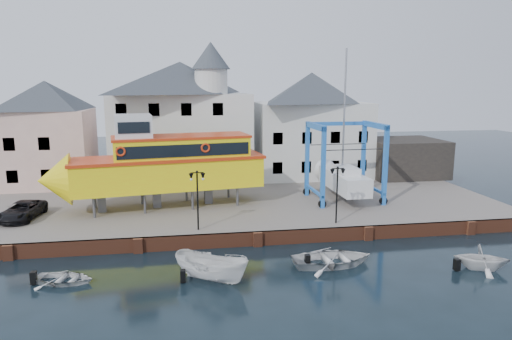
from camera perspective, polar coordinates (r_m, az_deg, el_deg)
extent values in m
plane|color=black|center=(31.85, 0.21, -9.49)|extent=(140.00, 140.00, 0.00)
cube|color=#625D55|center=(42.12, -2.21, -3.72)|extent=(44.00, 22.00, 1.00)
cube|color=brown|center=(31.80, 0.17, -8.57)|extent=(44.00, 0.25, 1.00)
cube|color=brown|center=(33.21, -28.56, -9.08)|extent=(0.60, 0.36, 1.00)
cube|color=brown|center=(31.43, -14.52, -9.16)|extent=(0.60, 0.36, 1.00)
cube|color=brown|center=(31.64, 0.22, -8.67)|extent=(0.60, 0.36, 1.00)
cube|color=brown|center=(33.79, 13.86, -7.71)|extent=(0.60, 0.36, 1.00)
cube|color=brown|center=(37.56, 25.26, -6.57)|extent=(0.60, 0.36, 1.00)
cube|color=#D1A49A|center=(49.69, -24.39, 2.55)|extent=(8.00, 7.00, 7.50)
pyramid|color=#383D43|center=(49.30, -24.85, 8.47)|extent=(8.00, 7.00, 2.80)
cube|color=black|center=(47.50, -28.17, -0.74)|extent=(1.00, 0.08, 1.20)
cube|color=black|center=(46.59, -24.68, -0.65)|extent=(1.00, 0.08, 1.20)
cube|color=black|center=(47.06, -28.49, 2.84)|extent=(1.00, 0.08, 1.20)
cube|color=black|center=(46.15, -24.97, 3.00)|extent=(1.00, 0.08, 1.20)
cube|color=silver|center=(48.31, -9.24, 4.06)|extent=(14.00, 8.00, 9.00)
pyramid|color=#383D43|center=(48.00, -9.46, 11.31)|extent=(14.00, 8.00, 3.20)
cube|color=black|center=(45.19, -16.11, -0.41)|extent=(1.00, 0.08, 1.20)
cube|color=black|center=(44.91, -12.32, -0.30)|extent=(1.00, 0.08, 1.20)
cube|color=black|center=(44.83, -8.49, -0.19)|extent=(1.00, 0.08, 1.20)
cube|color=black|center=(44.96, -4.66, -0.07)|extent=(1.00, 0.08, 1.20)
cube|color=black|center=(44.73, -16.31, 3.36)|extent=(1.00, 0.08, 1.20)
cube|color=black|center=(44.45, -12.47, 3.50)|extent=(1.00, 0.08, 1.20)
cube|color=black|center=(44.37, -8.60, 3.62)|extent=(1.00, 0.08, 1.20)
cube|color=black|center=(44.49, -4.72, 3.72)|extent=(1.00, 0.08, 1.20)
cube|color=black|center=(44.47, -16.52, 7.20)|extent=(1.00, 0.08, 1.20)
cube|color=black|center=(44.18, -12.63, 7.36)|extent=(1.00, 0.08, 1.20)
cube|color=black|center=(44.10, -8.71, 7.49)|extent=(1.00, 0.08, 1.20)
cube|color=black|center=(44.23, -4.78, 7.58)|extent=(1.00, 0.08, 1.20)
cylinder|color=silver|center=(45.68, -5.62, 10.93)|extent=(3.20, 3.20, 2.40)
cone|color=#383D43|center=(45.76, -5.68, 14.06)|extent=(3.80, 3.80, 2.60)
cube|color=silver|center=(50.78, 6.81, 3.87)|extent=(12.00, 8.00, 8.00)
pyramid|color=#383D43|center=(50.43, 6.96, 10.20)|extent=(12.00, 8.00, 3.20)
cube|color=black|center=(46.27, 2.71, 0.26)|extent=(1.00, 0.08, 1.20)
cube|color=black|center=(46.97, 6.30, 0.36)|extent=(1.00, 0.08, 1.20)
cube|color=black|center=(47.84, 9.77, 0.46)|extent=(1.00, 0.08, 1.20)
cube|color=black|center=(48.89, 13.10, 0.56)|extent=(1.00, 0.08, 1.20)
cube|color=black|center=(45.82, 2.75, 3.95)|extent=(1.00, 0.08, 1.20)
cube|color=black|center=(46.52, 6.38, 4.00)|extent=(1.00, 0.08, 1.20)
cube|color=black|center=(47.41, 9.88, 4.03)|extent=(1.00, 0.08, 1.20)
cube|color=black|center=(48.46, 13.25, 4.05)|extent=(1.00, 0.08, 1.20)
cube|color=black|center=(52.85, 17.86, 1.51)|extent=(8.00, 7.00, 4.00)
cylinder|color=black|center=(31.74, -7.30, -3.97)|extent=(0.12, 0.12, 4.00)
cube|color=black|center=(31.28, -7.39, -0.34)|extent=(0.90, 0.06, 0.06)
sphere|color=black|center=(31.27, -7.40, -0.21)|extent=(0.16, 0.16, 0.16)
cone|color=black|center=(31.33, -8.11, -0.84)|extent=(0.32, 0.32, 0.45)
sphere|color=silver|center=(31.36, -8.10, -1.17)|extent=(0.18, 0.18, 0.18)
cone|color=black|center=(31.35, -6.65, -0.80)|extent=(0.32, 0.32, 0.45)
sphere|color=silver|center=(31.38, -6.64, -1.12)|extent=(0.18, 0.18, 0.18)
cylinder|color=black|center=(33.52, 10.07, -3.26)|extent=(0.12, 0.12, 4.00)
cube|color=black|center=(33.09, 10.18, 0.19)|extent=(0.90, 0.06, 0.06)
sphere|color=black|center=(33.08, 10.19, 0.31)|extent=(0.16, 0.16, 0.16)
cone|color=black|center=(33.01, 9.51, -0.29)|extent=(0.32, 0.32, 0.45)
sphere|color=silver|center=(33.04, 9.50, -0.60)|extent=(0.18, 0.18, 0.18)
cone|color=black|center=(33.27, 10.82, -0.25)|extent=(0.32, 0.32, 0.45)
sphere|color=silver|center=(33.31, 10.81, -0.55)|extent=(0.18, 0.18, 0.18)
cylinder|color=#59595E|center=(36.71, -19.59, -4.42)|extent=(0.23, 0.23, 1.61)
cylinder|color=#59595E|center=(39.62, -19.48, -3.32)|extent=(0.23, 0.23, 1.61)
cylinder|color=#59595E|center=(36.75, -13.73, -4.08)|extent=(0.23, 0.23, 1.61)
cylinder|color=#59595E|center=(39.66, -14.05, -3.01)|extent=(0.23, 0.23, 1.61)
cylinder|color=#59595E|center=(37.17, -7.94, -3.71)|extent=(0.23, 0.23, 1.61)
cylinder|color=#59595E|center=(40.05, -8.69, -2.67)|extent=(0.23, 0.23, 1.61)
cylinder|color=#59595E|center=(37.96, -2.35, -3.30)|extent=(0.23, 0.23, 1.61)
cylinder|color=#59595E|center=(40.78, -3.47, -2.32)|extent=(0.23, 0.23, 1.61)
cube|color=#59595E|center=(38.15, -18.73, -3.81)|extent=(0.72, 0.63, 1.61)
cube|color=#59595E|center=(38.28, -12.29, -3.43)|extent=(0.72, 0.63, 1.61)
cube|color=#59595E|center=(38.89, -5.99, -3.01)|extent=(0.72, 0.63, 1.61)
cube|color=#FEF212|center=(37.96, -10.80, -0.42)|extent=(15.46, 6.31, 2.36)
cone|color=#FEF212|center=(37.95, -23.93, -1.17)|extent=(2.95, 4.39, 4.08)
cube|color=red|center=(37.74, -10.87, 1.50)|extent=(15.80, 6.53, 0.24)
cube|color=#FEF212|center=(37.77, -9.30, 2.71)|extent=(11.15, 5.23, 1.72)
cube|color=black|center=(35.95, -8.85, 2.41)|extent=(10.19, 1.62, 0.97)
cube|color=black|center=(39.58, -9.70, 3.14)|extent=(10.19, 1.62, 0.97)
cube|color=red|center=(37.65, -9.34, 4.15)|extent=(11.38, 5.37, 0.19)
cube|color=silver|center=(37.20, -15.13, 5.20)|extent=(3.18, 3.18, 1.95)
cube|color=black|center=(35.77, -15.02, 5.14)|extent=(2.32, 0.42, 0.86)
torus|color=red|center=(35.46, -16.58, 2.23)|extent=(0.76, 0.26, 0.75)
torus|color=red|center=(36.15, -6.33, 2.77)|extent=(0.76, 0.26, 0.75)
cube|color=blue|center=(37.09, 8.39, 0.24)|extent=(0.34, 0.34, 6.66)
cylinder|color=black|center=(37.74, 8.27, -4.23)|extent=(0.67, 0.26, 0.67)
cube|color=blue|center=(41.23, 6.41, 1.35)|extent=(0.34, 0.34, 6.66)
cylinder|color=black|center=(41.82, 6.33, -2.71)|extent=(0.67, 0.26, 0.67)
cube|color=blue|center=(39.15, 15.85, 0.50)|extent=(0.34, 0.34, 6.66)
cylinder|color=black|center=(39.77, 15.63, -3.75)|extent=(0.67, 0.26, 0.67)
cube|color=blue|center=(43.09, 13.26, 1.53)|extent=(0.34, 0.34, 6.66)
cylinder|color=black|center=(43.66, 13.09, -2.35)|extent=(0.67, 0.26, 0.67)
cube|color=blue|center=(38.73, 7.46, 5.43)|extent=(0.46, 4.76, 0.47)
cube|color=blue|center=(39.62, 7.27, -2.56)|extent=(0.36, 4.76, 0.20)
cube|color=blue|center=(40.71, 14.71, 5.43)|extent=(0.46, 4.76, 0.47)
cube|color=blue|center=(41.56, 14.34, -2.19)|extent=(0.36, 4.76, 0.20)
cube|color=blue|center=(41.70, 10.05, 5.73)|extent=(5.71, 0.48, 0.33)
cube|color=silver|center=(40.35, 10.93, -1.33)|extent=(2.37, 7.19, 1.52)
cone|color=silver|center=(44.23, 8.94, -0.20)|extent=(2.23, 1.58, 2.19)
cube|color=#59595E|center=(40.59, 10.87, -2.83)|extent=(0.27, 1.72, 0.67)
cube|color=silver|center=(39.71, 11.23, 0.01)|extent=(1.60, 2.89, 0.57)
cylinder|color=#99999E|center=(39.99, 10.99, 7.24)|extent=(0.16, 0.16, 10.46)
cube|color=black|center=(38.28, 12.02, 2.50)|extent=(5.11, 0.25, 0.05)
cube|color=black|center=(41.43, 10.21, 3.18)|extent=(5.11, 0.25, 0.05)
imported|color=black|center=(38.56, -27.17, -4.52)|extent=(2.73, 4.91, 1.30)
imported|color=silver|center=(26.79, -5.56, -13.59)|extent=(4.86, 4.10, 1.81)
imported|color=silver|center=(29.17, 9.53, -11.60)|extent=(5.14, 3.78, 1.03)
imported|color=silver|center=(31.25, 26.27, -11.06)|extent=(3.91, 3.67, 1.65)
imported|color=silver|center=(28.56, -22.83, -12.83)|extent=(3.79, 3.11, 0.68)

